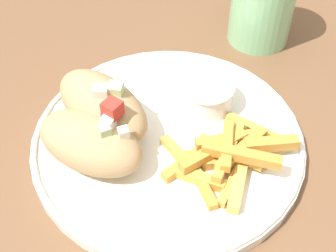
{
  "coord_description": "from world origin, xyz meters",
  "views": [
    {
      "loc": [
        0.08,
        -0.4,
        1.14
      ],
      "look_at": [
        0.03,
        -0.06,
        0.75
      ],
      "focal_mm": 50.0,
      "sensor_mm": 36.0,
      "label": 1
    }
  ],
  "objects_px": {
    "pita_sandwich_near": "(91,142)",
    "water_glass": "(263,4)",
    "sauce_ramekin": "(208,91)",
    "pita_sandwich_far": "(103,105)",
    "fries_pile": "(227,157)",
    "plate": "(168,140)"
  },
  "relations": [
    {
      "from": "plate",
      "to": "pita_sandwich_near",
      "type": "relative_size",
      "value": 2.25
    },
    {
      "from": "sauce_ramekin",
      "to": "water_glass",
      "type": "xyz_separation_m",
      "value": [
        0.06,
        0.16,
        0.02
      ]
    },
    {
      "from": "plate",
      "to": "pita_sandwich_near",
      "type": "distance_m",
      "value": 0.09
    },
    {
      "from": "plate",
      "to": "water_glass",
      "type": "height_order",
      "value": "water_glass"
    },
    {
      "from": "plate",
      "to": "pita_sandwich_far",
      "type": "relative_size",
      "value": 2.14
    },
    {
      "from": "pita_sandwich_far",
      "to": "sauce_ramekin",
      "type": "bearing_deg",
      "value": 61.51
    },
    {
      "from": "fries_pile",
      "to": "water_glass",
      "type": "bearing_deg",
      "value": 84.23
    },
    {
      "from": "water_glass",
      "to": "plate",
      "type": "bearing_deg",
      "value": -112.63
    },
    {
      "from": "sauce_ramekin",
      "to": "water_glass",
      "type": "distance_m",
      "value": 0.17
    },
    {
      "from": "pita_sandwich_far",
      "to": "sauce_ramekin",
      "type": "height_order",
      "value": "pita_sandwich_far"
    },
    {
      "from": "fries_pile",
      "to": "sauce_ramekin",
      "type": "xyz_separation_m",
      "value": [
        -0.03,
        0.09,
        0.01
      ]
    },
    {
      "from": "pita_sandwich_near",
      "to": "fries_pile",
      "type": "height_order",
      "value": "pita_sandwich_near"
    },
    {
      "from": "plate",
      "to": "pita_sandwich_near",
      "type": "height_order",
      "value": "pita_sandwich_near"
    },
    {
      "from": "pita_sandwich_near",
      "to": "water_glass",
      "type": "relative_size",
      "value": 1.11
    },
    {
      "from": "pita_sandwich_far",
      "to": "pita_sandwich_near",
      "type": "bearing_deg",
      "value": -54.67
    },
    {
      "from": "pita_sandwich_near",
      "to": "sauce_ramekin",
      "type": "distance_m",
      "value": 0.16
    },
    {
      "from": "sauce_ramekin",
      "to": "fries_pile",
      "type": "bearing_deg",
      "value": -70.83
    },
    {
      "from": "plate",
      "to": "sauce_ramekin",
      "type": "bearing_deg",
      "value": 59.61
    },
    {
      "from": "pita_sandwich_near",
      "to": "pita_sandwich_far",
      "type": "distance_m",
      "value": 0.05
    },
    {
      "from": "fries_pile",
      "to": "plate",
      "type": "bearing_deg",
      "value": 158.99
    },
    {
      "from": "fries_pile",
      "to": "water_glass",
      "type": "height_order",
      "value": "water_glass"
    },
    {
      "from": "plate",
      "to": "water_glass",
      "type": "distance_m",
      "value": 0.25
    }
  ]
}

